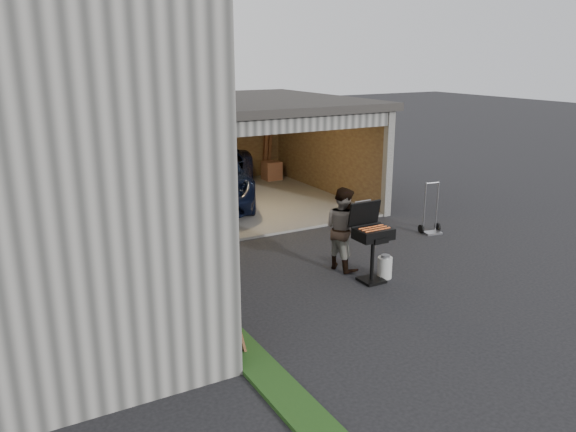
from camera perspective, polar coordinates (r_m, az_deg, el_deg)
name	(u,v)px	position (r m, az deg, el deg)	size (l,w,h in m)	color
ground	(337,295)	(9.94, 4.99, -8.00)	(80.00, 80.00, 0.00)	black
groundcover_strip	(244,351)	(8.16, -4.50, -13.51)	(0.50, 8.00, 0.06)	#193814
garage	(223,137)	(15.59, -6.64, 8.00)	(6.80, 6.30, 2.90)	#605E59
minivan	(210,178)	(15.75, -7.93, 3.85)	(2.44, 5.29, 1.47)	black
woman	(179,234)	(10.58, -11.00, -1.78)	(0.62, 0.41, 1.71)	silver
man	(343,229)	(10.86, 5.59, -1.27)	(0.79, 0.62, 1.63)	#462B1B
bbq_grill	(372,236)	(10.30, 8.53, -2.03)	(0.66, 0.58, 1.47)	black
propane_tank	(385,267)	(10.71, 9.80, -5.18)	(0.27, 0.27, 0.41)	silver
plywood_panel	(229,318)	(8.19, -6.06, -10.25)	(0.04, 0.78, 0.87)	#552B1D
hand_truck	(431,223)	(13.57, 14.33, -0.71)	(0.53, 0.43, 1.22)	gray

